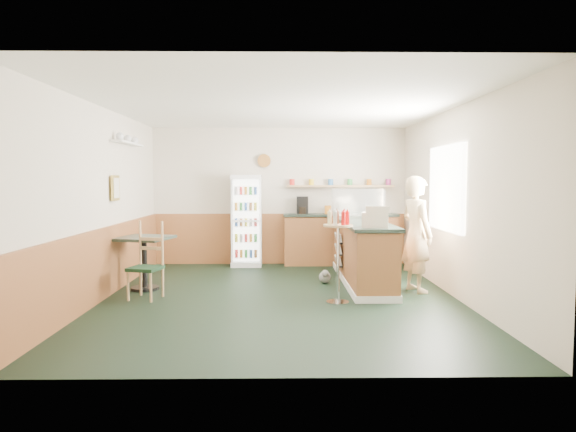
{
  "coord_description": "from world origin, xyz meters",
  "views": [
    {
      "loc": [
        0.02,
        -7.21,
        1.67
      ],
      "look_at": [
        0.14,
        0.6,
        1.12
      ],
      "focal_mm": 32.0,
      "sensor_mm": 36.0,
      "label": 1
    }
  ],
  "objects_px": {
    "cash_register": "(375,220)",
    "cafe_table": "(144,252)",
    "drinks_fridge": "(247,221)",
    "condiment_stand": "(338,243)",
    "shopkeeper": "(417,234)",
    "display_case": "(357,204)",
    "cafe_chair": "(147,258)"
  },
  "relations": [
    {
      "from": "cash_register",
      "to": "condiment_stand",
      "type": "relative_size",
      "value": 0.3
    },
    {
      "from": "cash_register",
      "to": "shopkeeper",
      "type": "distance_m",
      "value": 0.86
    },
    {
      "from": "shopkeeper",
      "to": "cafe_table",
      "type": "xyz_separation_m",
      "value": [
        -4.1,
        0.19,
        -0.29
      ]
    },
    {
      "from": "display_case",
      "to": "cafe_chair",
      "type": "height_order",
      "value": "display_case"
    },
    {
      "from": "drinks_fridge",
      "to": "cafe_table",
      "type": "height_order",
      "value": "drinks_fridge"
    },
    {
      "from": "shopkeeper",
      "to": "condiment_stand",
      "type": "relative_size",
      "value": 1.38
    },
    {
      "from": "display_case",
      "to": "condiment_stand",
      "type": "xyz_separation_m",
      "value": [
        -0.55,
        -1.96,
        -0.44
      ]
    },
    {
      "from": "cash_register",
      "to": "cafe_table",
      "type": "relative_size",
      "value": 0.42
    },
    {
      "from": "display_case",
      "to": "cafe_table",
      "type": "height_order",
      "value": "display_case"
    },
    {
      "from": "cash_register",
      "to": "cafe_table",
      "type": "bearing_deg",
      "value": -178.16
    },
    {
      "from": "condiment_stand",
      "to": "cafe_table",
      "type": "bearing_deg",
      "value": 162.45
    },
    {
      "from": "drinks_fridge",
      "to": "cash_register",
      "type": "height_order",
      "value": "drinks_fridge"
    },
    {
      "from": "display_case",
      "to": "condiment_stand",
      "type": "height_order",
      "value": "display_case"
    },
    {
      "from": "drinks_fridge",
      "to": "condiment_stand",
      "type": "distance_m",
      "value": 3.41
    },
    {
      "from": "condiment_stand",
      "to": "display_case",
      "type": "bearing_deg",
      "value": 74.19
    },
    {
      "from": "cafe_table",
      "to": "cafe_chair",
      "type": "relative_size",
      "value": 0.82
    },
    {
      "from": "display_case",
      "to": "shopkeeper",
      "type": "bearing_deg",
      "value": -60.67
    },
    {
      "from": "cafe_table",
      "to": "condiment_stand",
      "type": "bearing_deg",
      "value": -17.55
    },
    {
      "from": "drinks_fridge",
      "to": "cafe_chair",
      "type": "height_order",
      "value": "drinks_fridge"
    },
    {
      "from": "cash_register",
      "to": "cafe_table",
      "type": "distance_m",
      "value": 3.5
    },
    {
      "from": "cash_register",
      "to": "cafe_table",
      "type": "height_order",
      "value": "cash_register"
    },
    {
      "from": "display_case",
      "to": "cash_register",
      "type": "xyz_separation_m",
      "value": [
        0.0,
        -1.67,
        -0.15
      ]
    },
    {
      "from": "drinks_fridge",
      "to": "shopkeeper",
      "type": "relative_size",
      "value": 1.02
    },
    {
      "from": "drinks_fridge",
      "to": "cafe_table",
      "type": "relative_size",
      "value": 1.98
    },
    {
      "from": "cafe_table",
      "to": "cafe_chair",
      "type": "xyz_separation_m",
      "value": [
        0.17,
        -0.52,
        -0.01
      ]
    },
    {
      "from": "cash_register",
      "to": "drinks_fridge",
      "type": "bearing_deg",
      "value": 137.37
    },
    {
      "from": "drinks_fridge",
      "to": "shopkeeper",
      "type": "xyz_separation_m",
      "value": [
        2.69,
        -2.39,
        -0.02
      ]
    },
    {
      "from": "display_case",
      "to": "shopkeeper",
      "type": "xyz_separation_m",
      "value": [
        0.7,
        -1.25,
        -0.4
      ]
    },
    {
      "from": "shopkeeper",
      "to": "condiment_stand",
      "type": "xyz_separation_m",
      "value": [
        -1.25,
        -0.71,
        -0.04
      ]
    },
    {
      "from": "shopkeeper",
      "to": "cafe_table",
      "type": "relative_size",
      "value": 1.94
    },
    {
      "from": "display_case",
      "to": "cash_register",
      "type": "distance_m",
      "value": 1.68
    },
    {
      "from": "drinks_fridge",
      "to": "condiment_stand",
      "type": "xyz_separation_m",
      "value": [
        1.43,
        -3.1,
        -0.06
      ]
    }
  ]
}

